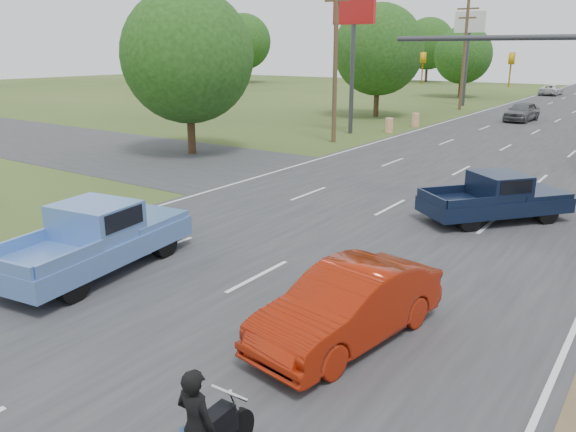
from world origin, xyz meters
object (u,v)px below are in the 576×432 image
Objects in this scene: distant_car_grey at (522,112)px; red_convertible at (348,306)px; navy_pickup at (498,197)px; distant_car_white at (551,90)px; blue_pickup at (98,236)px.

red_convertible is at bearing -76.87° from distant_car_grey.
navy_pickup is 59.90m from distant_car_white.
navy_pickup is 1.11× the size of distant_car_grey.
red_convertible is at bearing -4.83° from blue_pickup.
red_convertible is 7.27m from blue_pickup.
distant_car_white is (-9.46, 59.14, -0.17)m from navy_pickup.
blue_pickup is 1.14× the size of navy_pickup.
distant_car_grey is (-6.02, 29.23, -0.06)m from navy_pickup.
distant_car_grey is 30.11m from distant_car_white.
distant_car_grey is at bearing 97.82° from distant_car_white.
navy_pickup is (7.40, 10.60, -0.10)m from blue_pickup.
distant_car_grey is at bearing 107.58° from red_convertible.
distant_car_white is at bearing 101.21° from distant_car_grey.
navy_pickup is (0.15, 10.18, 0.08)m from red_convertible.
red_convertible is 10.18m from navy_pickup.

